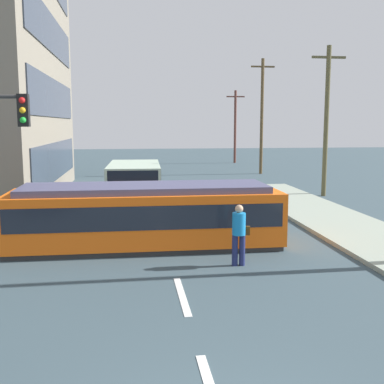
% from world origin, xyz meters
% --- Properties ---
extents(ground_plane, '(120.00, 120.00, 0.00)m').
position_xyz_m(ground_plane, '(0.00, 10.00, 0.00)').
color(ground_plane, '#384A52').
extents(lane_stripe_2, '(0.16, 2.40, 0.01)m').
position_xyz_m(lane_stripe_2, '(0.00, 6.00, 0.01)').
color(lane_stripe_2, silver).
rests_on(lane_stripe_2, ground).
extents(lane_stripe_3, '(0.16, 2.40, 0.01)m').
position_xyz_m(lane_stripe_3, '(0.00, 16.48, 0.01)').
color(lane_stripe_3, silver).
rests_on(lane_stripe_3, ground).
extents(lane_stripe_4, '(0.16, 2.40, 0.01)m').
position_xyz_m(lane_stripe_4, '(0.00, 22.48, 0.01)').
color(lane_stripe_4, silver).
rests_on(lane_stripe_4, ground).
extents(streetcar_tram, '(8.35, 2.55, 1.94)m').
position_xyz_m(streetcar_tram, '(-0.65, 10.48, 1.00)').
color(streetcar_tram, orange).
rests_on(streetcar_tram, ground).
extents(city_bus, '(2.69, 5.62, 1.84)m').
position_xyz_m(city_bus, '(-0.90, 19.67, 1.06)').
color(city_bus, '#ABC0A9').
rests_on(city_bus, ground).
extents(pedestrian_crossing, '(0.51, 0.36, 1.67)m').
position_xyz_m(pedestrian_crossing, '(1.78, 8.08, 0.94)').
color(pedestrian_crossing, navy).
rests_on(pedestrian_crossing, ground).
extents(utility_pole_mid, '(1.80, 0.24, 7.80)m').
position_xyz_m(utility_pole_mid, '(9.13, 19.81, 4.08)').
color(utility_pole_mid, brown).
rests_on(utility_pole_mid, ground).
extents(utility_pole_far, '(1.80, 0.24, 8.68)m').
position_xyz_m(utility_pole_far, '(8.92, 31.36, 4.52)').
color(utility_pole_far, brown).
rests_on(utility_pole_far, ground).
extents(utility_pole_distant, '(1.80, 0.24, 7.05)m').
position_xyz_m(utility_pole_distant, '(9.20, 41.83, 3.70)').
color(utility_pole_distant, brown).
rests_on(utility_pole_distant, ground).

